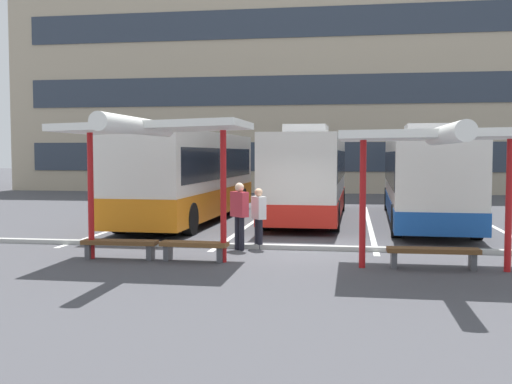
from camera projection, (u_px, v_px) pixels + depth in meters
The scene contains 17 objects.
ground_plane at pixel (294, 251), 15.73m from camera, with size 160.00×160.00×0.00m, color #47474C.
terminal_building at pixel (333, 41), 43.46m from camera, with size 42.62×11.62×23.57m.
coach_bus_0 at pixel (190, 177), 22.63m from camera, with size 2.78×11.08×3.58m.
coach_bus_1 at pixel (309, 176), 23.27m from camera, with size 2.61×10.39×3.49m.
coach_bus_2 at pixel (424, 178), 22.34m from camera, with size 2.87×12.44×3.46m.
lane_stripe_0 at pixel (144, 220), 23.10m from camera, with size 0.16×14.00×0.01m, color white.
lane_stripe_1 at pixel (254, 222), 22.46m from camera, with size 0.16×14.00×0.01m, color white.
lane_stripe_2 at pixel (369, 224), 21.82m from camera, with size 0.16×14.00×0.01m, color white.
lane_stripe_3 at pixel (492, 226), 21.18m from camera, with size 0.16×14.00×0.01m, color white.
waiting_shelter_0 at pixel (152, 130), 13.90m from camera, with size 4.19×4.56×3.25m.
bench_0 at pixel (120, 245), 14.48m from camera, with size 1.80×0.46×0.45m.
bench_1 at pixel (194, 247), 14.21m from camera, with size 1.60×0.50×0.45m.
waiting_shelter_1 at pixel (438, 138), 12.74m from camera, with size 4.02×5.24×3.02m.
bench_2 at pixel (433, 253), 13.27m from camera, with size 1.97×0.47×0.45m.
platform_kerb at pixel (294, 247), 15.94m from camera, with size 44.00×0.24×0.12m, color #ADADA8.
waiting_passenger_0 at pixel (239, 211), 15.83m from camera, with size 0.52×0.49×1.74m.
waiting_passenger_1 at pixel (259, 214), 16.04m from camera, with size 0.44×0.50×1.58m.
Camera 1 is at (1.46, -15.56, 2.49)m, focal length 43.23 mm.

